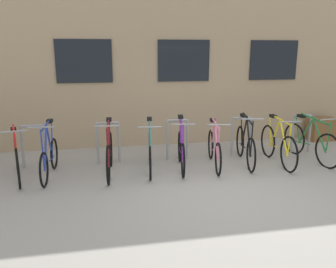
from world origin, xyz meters
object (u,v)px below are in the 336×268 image
bicycle_purple (181,150)px  planter_box (322,129)px  bicycle_yellow (278,145)px  bicycle_pink (214,149)px  bicycle_teal (150,152)px  bicycle_black (245,145)px  bicycle_maroon (109,154)px  bicycle_blue (49,157)px  bicycle_red (17,158)px  bicycle_green (310,143)px

bicycle_purple → planter_box: bicycle_purple is taller
bicycle_yellow → bicycle_pink: bicycle_yellow is taller
bicycle_teal → planter_box: (4.90, 1.53, -0.07)m
bicycle_yellow → bicycle_black: bearing=166.9°
bicycle_black → bicycle_maroon: bearing=-177.4°
bicycle_pink → planter_box: bearing=23.1°
bicycle_maroon → bicycle_black: bicycle_maroon is taller
bicycle_teal → bicycle_blue: size_ratio=1.01×
bicycle_red → bicycle_purple: (3.17, -0.01, -0.01)m
bicycle_blue → bicycle_black: 4.01m
bicycle_maroon → bicycle_black: size_ratio=1.00×
bicycle_green → bicycle_teal: bearing=179.9°
bicycle_pink → bicycle_purple: size_ratio=1.05×
bicycle_purple → planter_box: bearing=19.8°
bicycle_green → bicycle_red: size_ratio=1.09×
bicycle_maroon → planter_box: bicycle_maroon is taller
bicycle_red → bicycle_black: bicycle_black is taller
bicycle_pink → bicycle_green: bearing=-0.7°
bicycle_maroon → bicycle_black: (2.88, 0.13, -0.01)m
bicycle_pink → bicycle_maroon: bearing=-177.9°
bicycle_teal → planter_box: bicycle_teal is taller
bicycle_maroon → bicycle_yellow: bicycle_maroon is taller
bicycle_green → bicycle_teal: bicycle_teal is taller
bicycle_blue → planter_box: bicycle_blue is taller
bicycle_yellow → bicycle_maroon: bearing=179.6°
bicycle_pink → bicycle_black: bearing=4.0°
bicycle_pink → bicycle_black: bicycle_black is taller
bicycle_red → bicycle_pink: 3.88m
bicycle_blue → bicycle_red: bearing=-178.9°
bicycle_red → bicycle_yellow: size_ratio=0.93×
bicycle_blue → bicycle_purple: (2.59, -0.02, 0.01)m
bicycle_green → bicycle_yellow: size_ratio=1.02×
bicycle_green → bicycle_red: 6.07m
bicycle_yellow → bicycle_green: bearing=5.6°
bicycle_maroon → bicycle_black: bearing=2.6°
bicycle_black → bicycle_yellow: bearing=-13.1°
bicycle_maroon → bicycle_red: bearing=177.9°
bicycle_maroon → bicycle_pink: bicycle_maroon is taller
bicycle_blue → bicycle_black: (4.01, 0.05, 0.02)m
bicycle_teal → bicycle_pink: size_ratio=0.96×
bicycle_teal → bicycle_black: 2.07m
bicycle_pink → planter_box: size_ratio=2.46×
bicycle_red → bicycle_pink: bearing=0.2°
bicycle_blue → bicycle_purple: 2.59m
bicycle_teal → planter_box: size_ratio=2.37×
bicycle_maroon → bicycle_pink: (2.16, 0.08, -0.03)m
bicycle_teal → bicycle_yellow: bicycle_teal is taller
bicycle_pink → bicycle_black: (0.71, 0.05, 0.02)m
bicycle_yellow → bicycle_purple: size_ratio=1.09×
bicycle_blue → planter_box: 7.01m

